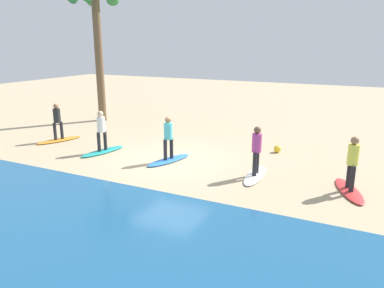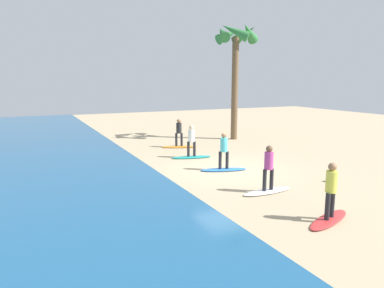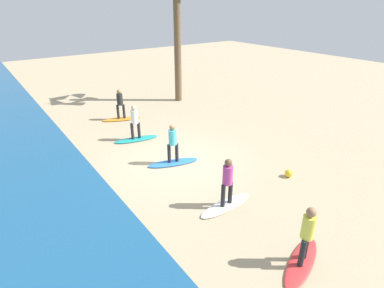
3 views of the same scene
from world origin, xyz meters
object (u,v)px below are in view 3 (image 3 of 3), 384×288
(surfboard_blue, at_px, (173,163))
(surfer_teal, at_px, (135,120))
(surfboard_red, at_px, (301,262))
(surfer_white, at_px, (228,179))
(surfboard_teal, at_px, (136,139))
(beach_ball, at_px, (289,173))
(surfer_blue, at_px, (173,141))
(surfer_orange, at_px, (120,102))
(surfer_red, at_px, (307,232))
(surfboard_orange, at_px, (122,119))
(surfboard_white, at_px, (226,205))

(surfboard_blue, bearing_deg, surfer_teal, -69.94)
(surfboard_red, distance_m, surfer_white, 3.10)
(surfboard_teal, xyz_separation_m, beach_ball, (-6.45, -3.15, 0.10))
(surfboard_blue, bearing_deg, surfer_white, 103.97)
(surfer_white, distance_m, surfer_blue, 3.46)
(surfboard_red, distance_m, surfboard_blue, 6.40)
(surfboard_teal, bearing_deg, beach_ball, 128.37)
(surfboard_blue, bearing_deg, surfer_orange, -77.12)
(surfboard_teal, relative_size, surfer_orange, 1.28)
(surfer_red, bearing_deg, surfer_white, -0.98)
(surfboard_teal, bearing_deg, surfboard_orange, -88.71)
(surfer_red, relative_size, surfboard_teal, 0.78)
(surfer_white, xyz_separation_m, surfer_orange, (9.45, -0.58, 0.00))
(surfer_red, bearing_deg, surfer_teal, -0.29)
(surfer_blue, bearing_deg, surfboard_orange, -3.91)
(surfboard_blue, distance_m, surfer_blue, 0.99)
(surfboard_teal, relative_size, beach_ball, 7.01)
(surfer_orange, bearing_deg, surfer_red, 177.09)
(surfboard_red, distance_m, beach_ball, 4.36)
(surfer_teal, bearing_deg, surfer_red, 179.71)
(surfer_red, relative_size, surfboard_orange, 0.78)
(surfer_red, relative_size, surfboard_white, 0.78)
(surfer_red, relative_size, surfer_blue, 1.00)
(surfboard_orange, bearing_deg, surfer_orange, 111.40)
(surfboard_red, height_order, surfboard_orange, same)
(surfboard_orange, bearing_deg, surfer_white, 106.10)
(surfer_white, bearing_deg, surfboard_teal, 0.02)
(surfer_blue, xyz_separation_m, surfboard_orange, (6.00, -0.41, -0.99))
(surfboard_blue, height_order, surfer_orange, surfer_orange)
(surfboard_white, distance_m, surfer_teal, 6.54)
(beach_ball, bearing_deg, surfboard_red, 132.76)
(surfer_teal, xyz_separation_m, beach_ball, (-6.45, -3.15, -0.89))
(beach_ball, bearing_deg, surfboard_teal, 26.05)
(surfer_blue, xyz_separation_m, beach_ball, (-3.43, -2.98, -0.89))
(surfer_red, height_order, surfer_white, same)
(surfer_white, height_order, surfer_orange, same)
(surfer_white, distance_m, beach_ball, 3.27)
(surfer_blue, relative_size, surfer_teal, 1.00)
(surfer_red, height_order, beach_ball, surfer_red)
(surfboard_red, relative_size, surfboard_white, 1.00)
(surfer_red, distance_m, surfboard_orange, 12.45)
(surfboard_white, bearing_deg, surfer_blue, -95.51)
(surfboard_red, xyz_separation_m, surfer_orange, (12.39, -0.63, 0.99))
(surfboard_orange, distance_m, surfer_orange, 0.99)
(surfboard_white, distance_m, surfboard_blue, 3.46)
(surfer_white, xyz_separation_m, surfboard_orange, (9.45, -0.58, -0.99))
(surfer_red, xyz_separation_m, surfer_teal, (9.41, -0.05, 0.00))
(surfer_blue, distance_m, beach_ball, 4.63)
(surfer_teal, bearing_deg, surfer_orange, -11.03)
(surfboard_white, xyz_separation_m, surfer_teal, (6.47, 0.00, 0.99))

